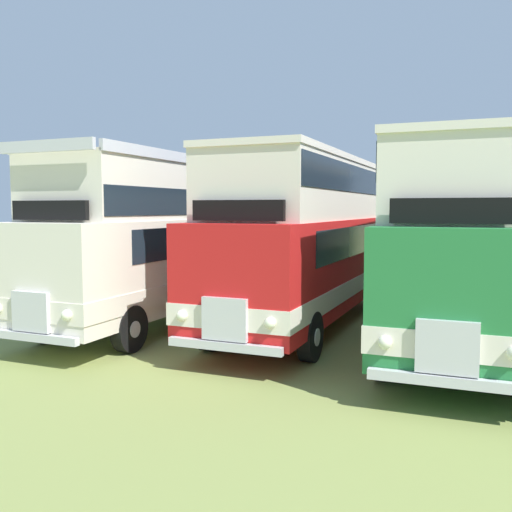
% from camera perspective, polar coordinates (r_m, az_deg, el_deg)
% --- Properties ---
extents(bus_first_in_row, '(3.01, 11.69, 4.52)m').
position_cam_1_polar(bus_first_in_row, '(16.49, -7.67, 2.15)').
color(bus_first_in_row, silver).
rests_on(bus_first_in_row, ground).
extents(bus_second_in_row, '(2.98, 10.40, 4.49)m').
position_cam_1_polar(bus_second_in_row, '(15.07, 5.40, 2.32)').
color(bus_second_in_row, red).
rests_on(bus_second_in_row, ground).
extents(bus_third_in_row, '(3.21, 11.52, 4.49)m').
position_cam_1_polar(bus_third_in_row, '(14.32, 20.15, 1.93)').
color(bus_third_in_row, '#237538').
rests_on(bus_third_in_row, ground).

